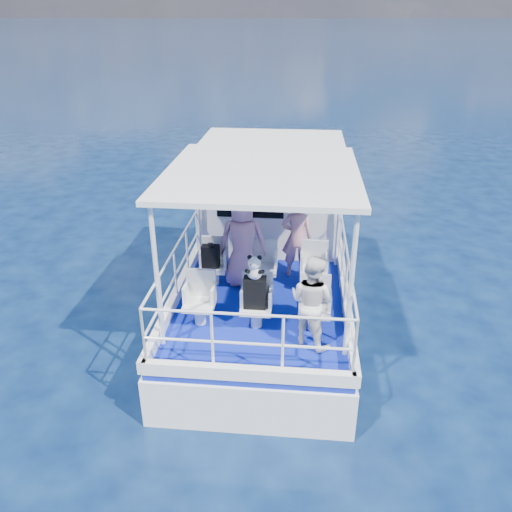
{
  "coord_description": "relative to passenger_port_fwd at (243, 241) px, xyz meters",
  "views": [
    {
      "loc": [
        0.63,
        -7.71,
        5.35
      ],
      "look_at": [
        -0.07,
        -0.4,
        1.79
      ],
      "focal_mm": 35.0,
      "sensor_mm": 36.0,
      "label": 1
    }
  ],
  "objects": [
    {
      "name": "passenger_stbd_fwd",
      "position": [
        0.94,
        0.45,
        -0.08
      ],
      "size": [
        0.59,
        0.41,
        1.54
      ],
      "primitive_type": "imported",
      "rotation": [
        0.0,
        0.0,
        3.21
      ],
      "color": "#CD848E",
      "rests_on": "deck"
    },
    {
      "name": "seat_center_fwd",
      "position": [
        0.37,
        -0.05,
        -0.66
      ],
      "size": [
        0.48,
        0.46,
        0.38
      ],
      "primitive_type": "cube",
      "color": "silver",
      "rests_on": "deck"
    },
    {
      "name": "backpack_port",
      "position": [
        -0.57,
        -0.12,
        -0.27
      ],
      "size": [
        0.31,
        0.18,
        0.41
      ],
      "primitive_type": "cube",
      "color": "black",
      "rests_on": "seat_port_fwd"
    },
    {
      "name": "ground",
      "position": [
        0.37,
        -0.25,
        -1.75
      ],
      "size": [
        2000.0,
        2000.0,
        0.0
      ],
      "primitive_type": "plane",
      "color": "#071534",
      "rests_on": "ground"
    },
    {
      "name": "panda",
      "position": [
        0.35,
        -1.43,
        0.23
      ],
      "size": [
        0.25,
        0.21,
        0.38
      ],
      "primitive_type": null,
      "color": "white",
      "rests_on": "backpack_center"
    },
    {
      "name": "seat_stbd_fwd",
      "position": [
        1.27,
        -0.05,
        -0.66
      ],
      "size": [
        0.48,
        0.46,
        0.38
      ],
      "primitive_type": "cube",
      "color": "silver",
      "rests_on": "deck"
    },
    {
      "name": "seat_stbd_aft",
      "position": [
        1.27,
        -1.35,
        -0.66
      ],
      "size": [
        0.48,
        0.46,
        0.38
      ],
      "primitive_type": "cube",
      "color": "silver",
      "rests_on": "deck"
    },
    {
      "name": "passenger_stbd_aft",
      "position": [
        1.21,
        -1.72,
        -0.13
      ],
      "size": [
        0.88,
        0.83,
        1.43
      ],
      "primitive_type": "imported",
      "rotation": [
        0.0,
        0.0,
        2.57
      ],
      "color": "white",
      "rests_on": "deck"
    },
    {
      "name": "seat_port_aft",
      "position": [
        -0.53,
        -1.35,
        -0.66
      ],
      "size": [
        0.48,
        0.46,
        0.38
      ],
      "primitive_type": "cube",
      "color": "silver",
      "rests_on": "deck"
    },
    {
      "name": "compact_camera",
      "position": [
        -0.55,
        -0.13,
        -0.03
      ],
      "size": [
        0.09,
        0.06,
        0.06
      ],
      "primitive_type": "cube",
      "color": "black",
      "rests_on": "backpack_port"
    },
    {
      "name": "cabin",
      "position": [
        0.37,
        2.05,
        0.25
      ],
      "size": [
        2.85,
        2.0,
        2.2
      ],
      "primitive_type": "cube",
      "color": "white",
      "rests_on": "deck"
    },
    {
      "name": "railings",
      "position": [
        0.37,
        -0.83,
        -0.35
      ],
      "size": [
        2.84,
        3.59,
        1.0
      ],
      "primitive_type": null,
      "color": "white",
      "rests_on": "deck"
    },
    {
      "name": "seat_center_aft",
      "position": [
        0.37,
        -1.35,
        -0.66
      ],
      "size": [
        0.48,
        0.46,
        0.38
      ],
      "primitive_type": "cube",
      "color": "silver",
      "rests_on": "deck"
    },
    {
      "name": "canopy",
      "position": [
        0.37,
        -0.45,
        1.39
      ],
      "size": [
        3.0,
        3.2,
        0.08
      ],
      "primitive_type": "cube",
      "color": "white",
      "rests_on": "cabin"
    },
    {
      "name": "seat_port_fwd",
      "position": [
        -0.53,
        -0.05,
        -0.66
      ],
      "size": [
        0.48,
        0.46,
        0.38
      ],
      "primitive_type": "cube",
      "color": "silver",
      "rests_on": "deck"
    },
    {
      "name": "deck",
      "position": [
        0.37,
        0.75,
        -0.9
      ],
      "size": [
        2.9,
        6.9,
        0.1
      ],
      "primitive_type": "cube",
      "color": "#0A1891",
      "rests_on": "hull"
    },
    {
      "name": "canopy_posts",
      "position": [
        0.37,
        -0.5,
        0.25
      ],
      "size": [
        2.77,
        2.97,
        2.2
      ],
      "color": "white",
      "rests_on": "deck"
    },
    {
      "name": "backpack_center",
      "position": [
        0.35,
        -1.4,
        -0.22
      ],
      "size": [
        0.34,
        0.19,
        0.51
      ],
      "primitive_type": "cube",
      "color": "black",
      "rests_on": "seat_center_aft"
    },
    {
      "name": "passenger_port_fwd",
      "position": [
        0.0,
        0.0,
        0.0
      ],
      "size": [
        0.64,
        0.46,
        1.7
      ],
      "primitive_type": "imported",
      "rotation": [
        0.0,
        0.0,
        3.14
      ],
      "color": "#CE859A",
      "rests_on": "deck"
    },
    {
      "name": "hull",
      "position": [
        0.37,
        0.75,
        -1.75
      ],
      "size": [
        3.0,
        7.0,
        1.6
      ],
      "primitive_type": "cube",
      "color": "white",
      "rests_on": "ground"
    }
  ]
}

